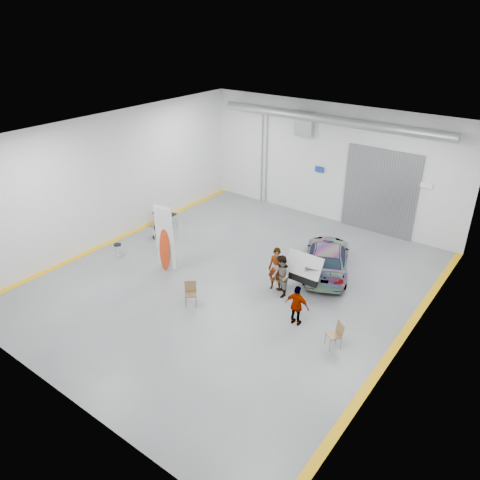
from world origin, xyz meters
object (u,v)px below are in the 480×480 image
Objects in this scene: person_c at (297,306)px; folding_chair_far at (333,339)px; folding_chair_near at (191,298)px; surfboard_display at (164,243)px; sedan_car at (327,257)px; office_chair at (159,228)px; person_b at (281,276)px; shop_stool at (118,251)px; person_a at (276,269)px; work_table at (164,213)px.

folding_chair_far is (1.62, -0.33, -0.49)m from person_c.
surfboard_display is at bearing 111.46° from folding_chair_near.
folding_chair_far is at bearing 95.49° from sedan_car.
folding_chair_near is 6.16m from office_chair.
person_b reaches higher than office_chair.
surfboard_display is at bearing 13.26° from shop_stool.
sedan_car is at bearing 24.85° from surfboard_display.
folding_chair_near is at bearing -130.62° from folding_chair_far.
office_chair is at bearing -15.62° from person_c.
surfboard_display reaches higher than person_b.
person_b is 1.10× the size of person_c.
person_c is 0.50× the size of surfboard_display.
sedan_car is at bearing 38.17° from office_chair.
office_chair is at bearing 163.21° from person_a.
person_a is at bearing -171.35° from person_b.
folding_chair_far is (8.09, -0.33, -0.96)m from surfboard_display.
folding_chair_far is (2.51, -4.34, -0.35)m from sedan_car.
person_c is 1.69× the size of folding_chair_near.
person_c reaches higher than work_table.
person_c reaches higher than folding_chair_far.
person_b is at bearing 3.01° from surfboard_display.
sedan_car is 6.09m from folding_chair_near.
work_table is at bearing 155.89° from person_a.
folding_chair_far is at bearing 15.80° from person_b.
person_a reaches higher than person_b.
person_a is 0.59× the size of surfboard_display.
folding_chair_near is (-2.34, -2.58, -0.57)m from person_b.
folding_chair_far is 0.85× the size of office_chair.
folding_chair_near is 5.49m from folding_chair_far.
surfboard_display reaches higher than office_chair.
folding_chair_near is (-1.96, -2.84, -0.62)m from person_a.
surfboard_display reaches higher than shop_stool.
person_a is at bearing 20.03° from office_chair.
person_a is 2.37m from person_c.
person_a is 4.89m from surfboard_display.
sedan_car reaches higher than office_chair.
person_a is 1.17× the size of person_c.
person_c is 1.72m from folding_chair_far.
person_a is at bearing 16.36° from shop_stool.
folding_chair_near is (-3.79, -1.34, -0.49)m from person_c.
person_a is 7.13m from office_chair.
person_b is 1.56× the size of office_chair.
person_c is at bearing -17.94° from work_table.
sedan_car is at bearing -80.07° from person_c.
person_c is 10.16m from work_table.
office_chair is at bearing -55.59° from work_table.
shop_stool is at bearing 5.30° from sedan_car.
person_b is 1.84× the size of folding_chair_far.
person_c reaches higher than office_chair.
person_b is at bearing -46.74° from person_a.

